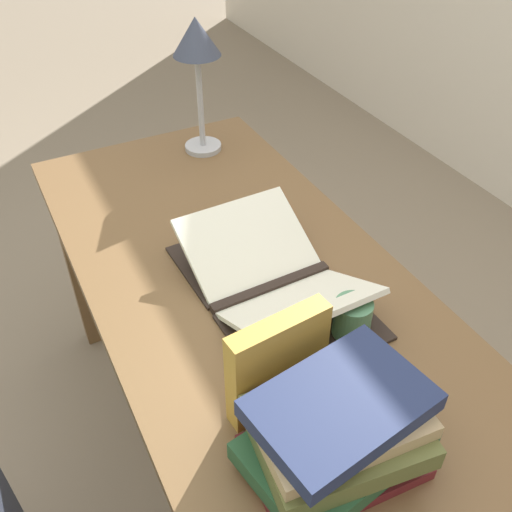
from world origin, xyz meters
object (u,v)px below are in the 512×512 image
object	(u,v)px
book_stack_tall	(336,432)
reading_lamp	(197,50)
open_book	(271,280)
book_standing_upright	(278,364)
coffee_mug	(352,319)

from	to	relation	value
book_stack_tall	reading_lamp	distance (m)	1.15
open_book	reading_lamp	xyz separation A→B (m)	(-0.68, 0.12, 0.28)
open_book	book_standing_upright	distance (m)	0.31
book_stack_tall	book_standing_upright	xyz separation A→B (m)	(-0.15, -0.03, 0.02)
open_book	reading_lamp	size ratio (longest dim) A/B	1.28
book_standing_upright	coffee_mug	distance (m)	0.24
book_standing_upright	reading_lamp	world-z (taller)	reading_lamp
book_standing_upright	reading_lamp	xyz separation A→B (m)	(-0.95, 0.26, 0.21)
open_book	book_stack_tall	distance (m)	0.44
book_standing_upright	coffee_mug	xyz separation A→B (m)	(-0.08, 0.22, -0.06)
book_stack_tall	reading_lamp	xyz separation A→B (m)	(-1.10, 0.23, 0.23)
coffee_mug	book_stack_tall	bearing A→B (deg)	-40.25
book_standing_upright	coffee_mug	bearing A→B (deg)	103.84
book_standing_upright	book_stack_tall	bearing A→B (deg)	3.85
reading_lamp	coffee_mug	world-z (taller)	reading_lamp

